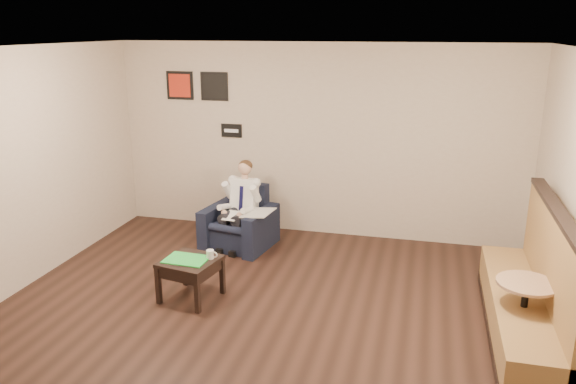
% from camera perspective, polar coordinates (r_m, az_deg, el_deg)
% --- Properties ---
extents(ground, '(6.00, 6.00, 0.00)m').
position_cam_1_polar(ground, '(5.94, -3.19, -13.92)').
color(ground, black).
rests_on(ground, ground).
extents(wall_back, '(6.00, 0.02, 2.80)m').
position_cam_1_polar(wall_back, '(8.19, 2.92, 5.18)').
color(wall_back, beige).
rests_on(wall_back, ground).
extents(ceiling, '(6.00, 6.00, 0.02)m').
position_cam_1_polar(ceiling, '(5.13, -3.70, 14.19)').
color(ceiling, white).
rests_on(ceiling, wall_back).
extents(seating_sign, '(0.32, 0.02, 0.20)m').
position_cam_1_polar(seating_sign, '(8.50, -5.76, 6.22)').
color(seating_sign, black).
rests_on(seating_sign, wall_back).
extents(art_print_left, '(0.42, 0.03, 0.42)m').
position_cam_1_polar(art_print_left, '(8.72, -10.92, 10.58)').
color(art_print_left, red).
rests_on(art_print_left, wall_back).
extents(art_print_right, '(0.42, 0.03, 0.42)m').
position_cam_1_polar(art_print_right, '(8.50, -7.50, 10.59)').
color(art_print_right, black).
rests_on(art_print_right, wall_back).
extents(armchair, '(1.00, 1.00, 0.84)m').
position_cam_1_polar(armchair, '(7.91, -5.01, -2.63)').
color(armchair, black).
rests_on(armchair, ground).
extents(seated_man, '(0.68, 0.90, 1.15)m').
position_cam_1_polar(seated_man, '(7.77, -5.42, -1.79)').
color(seated_man, white).
rests_on(seated_man, armchair).
extents(lap_papers, '(0.22, 0.29, 0.01)m').
position_cam_1_polar(lap_papers, '(7.71, -5.74, -2.40)').
color(lap_papers, white).
rests_on(lap_papers, seated_man).
extents(newspaper, '(0.42, 0.50, 0.01)m').
position_cam_1_polar(newspaper, '(7.63, -3.04, -2.11)').
color(newspaper, silver).
rests_on(newspaper, armchair).
extents(side_table, '(0.68, 0.68, 0.48)m').
position_cam_1_polar(side_table, '(6.56, -9.84, -8.70)').
color(side_table, black).
rests_on(side_table, ground).
extents(green_folder, '(0.49, 0.36, 0.01)m').
position_cam_1_polar(green_folder, '(6.46, -10.28, -6.75)').
color(green_folder, green).
rests_on(green_folder, side_table).
extents(coffee_mug, '(0.10, 0.10, 0.10)m').
position_cam_1_polar(coffee_mug, '(6.44, -7.91, -6.29)').
color(coffee_mug, white).
rests_on(coffee_mug, side_table).
extents(smartphone, '(0.16, 0.12, 0.01)m').
position_cam_1_polar(smartphone, '(6.56, -8.72, -6.32)').
color(smartphone, black).
rests_on(smartphone, side_table).
extents(banquette, '(0.61, 2.55, 1.30)m').
position_cam_1_polar(banquette, '(6.05, 22.95, -7.76)').
color(banquette, olive).
rests_on(banquette, ground).
extents(cafe_table, '(0.63, 0.63, 0.69)m').
position_cam_1_polar(cafe_table, '(5.94, 22.74, -11.46)').
color(cafe_table, '#A87D5B').
rests_on(cafe_table, ground).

